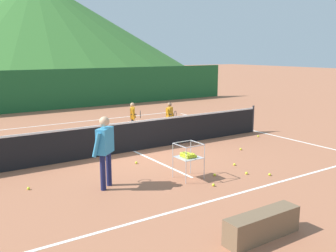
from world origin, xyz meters
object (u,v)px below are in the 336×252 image
ball_cart (188,156)px  courtside_bench (262,225)px  student_1 (170,115)px  tennis_ball_1 (215,175)px  tennis_ball_3 (234,164)px  tennis_ball_6 (213,185)px  tennis_net (134,136)px  tennis_ball_5 (241,149)px  tennis_ball_8 (247,173)px  tennis_ball_7 (270,174)px  instructor (105,145)px  tennis_ball_0 (136,163)px  tennis_ball_2 (258,136)px  tennis_ball_9 (28,188)px  student_0 (133,115)px

ball_cart → courtside_bench: (-0.77, -3.16, -0.37)m
student_1 → tennis_ball_1: bearing=-111.0°
tennis_ball_3 → tennis_ball_6: (-1.56, -0.94, 0.00)m
tennis_net → tennis_ball_5: 3.48m
tennis_net → tennis_ball_6: size_ratio=157.50×
tennis_net → tennis_ball_8: (1.33, -3.66, -0.47)m
tennis_ball_7 → courtside_bench: size_ratio=0.05×
instructor → tennis_ball_8: bearing=-18.1°
tennis_ball_0 → tennis_ball_5: (3.54, -0.54, 0.00)m
tennis_ball_1 → tennis_ball_2: size_ratio=1.00×
ball_cart → tennis_ball_5: size_ratio=13.22×
student_1 → tennis_ball_6: (-2.37, -5.42, -0.69)m
instructor → tennis_ball_9: (-1.56, 0.85, -0.98)m
tennis_ball_3 → tennis_ball_5: bearing=40.2°
tennis_ball_5 → student_0: bearing=113.1°
tennis_ball_2 → tennis_ball_9: bearing=-173.8°
student_1 → courtside_bench: size_ratio=0.81×
tennis_ball_3 → tennis_ball_0: bearing=142.9°
student_0 → tennis_ball_2: student_0 is taller
instructor → tennis_ball_0: bearing=40.4°
tennis_net → tennis_ball_7: 4.45m
instructor → courtside_bench: size_ratio=1.13×
tennis_net → tennis_ball_7: tennis_net is taller
tennis_ball_5 → tennis_ball_7: 2.56m
tennis_ball_8 → courtside_bench: courtside_bench is taller
student_0 → tennis_ball_6: bearing=-100.7°
courtside_bench → tennis_ball_7: bearing=39.5°
tennis_ball_6 → tennis_ball_7: (1.71, -0.20, 0.00)m
tennis_ball_0 → courtside_bench: courtside_bench is taller
instructor → ball_cart: 2.09m
tennis_ball_1 → tennis_ball_3: bearing=20.2°
tennis_ball_3 → tennis_ball_7: (0.15, -1.14, 0.00)m
ball_cart → tennis_ball_6: bearing=-77.6°
tennis_net → tennis_ball_5: size_ratio=157.50×
ball_cart → tennis_ball_0: 1.96m
tennis_ball_2 → tennis_ball_6: 5.69m
tennis_net → student_1: (2.42, 1.55, 0.23)m
tennis_ball_6 → student_1: bearing=66.3°
tennis_ball_3 → tennis_ball_9: 5.40m
ball_cart → tennis_ball_6: size_ratio=13.22×
student_1 → tennis_ball_9: (-6.08, -3.24, -0.69)m
instructor → tennis_ball_8: size_ratio=24.86×
student_1 → tennis_ball_0: size_ratio=17.76×
tennis_ball_6 → tennis_ball_9: bearing=149.6°
tennis_ball_6 → courtside_bench: bearing=-111.6°
tennis_ball_6 → courtside_bench: (-0.94, -2.38, 0.20)m
tennis_ball_7 → tennis_ball_8: (-0.42, 0.40, 0.00)m
tennis_ball_3 → tennis_net: bearing=118.7°
tennis_net → student_1: size_ratio=8.87×
tennis_ball_0 → tennis_ball_2: 5.45m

